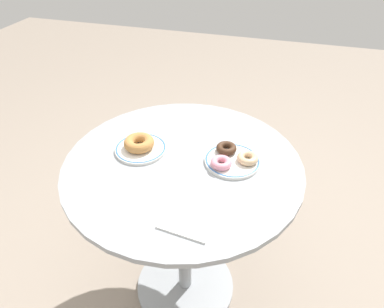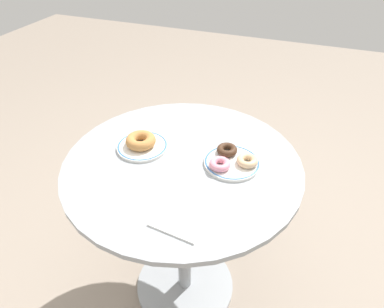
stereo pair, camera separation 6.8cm
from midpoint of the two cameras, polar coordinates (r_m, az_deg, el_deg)
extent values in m
cube|color=gray|center=(1.65, 0.09, -21.61)|extent=(7.00, 7.00, 0.02)
cylinder|color=#999EA3|center=(1.10, 0.12, -1.59)|extent=(0.77, 0.77, 0.02)
cylinder|color=#999EA3|center=(1.34, 0.10, -13.29)|extent=(0.06, 0.06, 0.68)
cylinder|color=#999EA3|center=(1.63, 0.09, -21.20)|extent=(0.43, 0.43, 0.03)
cylinder|color=white|center=(1.15, -6.75, 1.24)|extent=(0.17, 0.17, 0.01)
torus|color=#3D75BC|center=(1.15, -6.76, 1.37)|extent=(0.17, 0.17, 0.01)
cylinder|color=white|center=(1.09, 8.55, -1.53)|extent=(0.18, 0.18, 0.01)
torus|color=#3D75BC|center=(1.08, 8.56, -1.40)|extent=(0.18, 0.18, 0.01)
torus|color=#BC7F42|center=(1.14, -7.01, 2.24)|extent=(0.13, 0.13, 0.03)
torus|color=#E0B789|center=(1.07, 11.14, -1.17)|extent=(0.09, 0.09, 0.02)
torus|color=#422819|center=(1.11, 7.70, 0.67)|extent=(0.09, 0.09, 0.02)
torus|color=pink|center=(1.05, 6.63, -1.65)|extent=(0.10, 0.10, 0.02)
cube|color=white|center=(0.91, 0.30, -10.92)|extent=(0.15, 0.13, 0.01)
camera|label=1|loc=(0.03, -88.23, 1.35)|focal=31.47mm
camera|label=2|loc=(0.03, 91.77, -1.35)|focal=31.47mm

